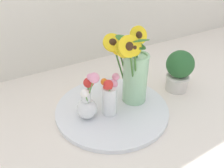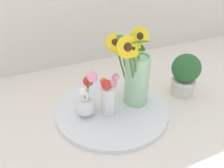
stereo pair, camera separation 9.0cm
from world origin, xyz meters
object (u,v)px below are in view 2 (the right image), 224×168
at_px(vase_bulb_right, 86,100).
at_px(potted_plant, 185,74).
at_px(mason_jar_sunflowers, 135,73).
at_px(vase_small_center, 109,95).
at_px(serving_tray, 112,108).

bearing_deg(vase_bulb_right, potted_plant, -2.43).
xyz_separation_m(mason_jar_sunflowers, vase_small_center, (-0.13, -0.03, -0.06)).
height_order(serving_tray, mason_jar_sunflowers, mason_jar_sunflowers).
distance_m(serving_tray, vase_bulb_right, 0.14).
bearing_deg(serving_tray, mason_jar_sunflowers, -1.76).
bearing_deg(potted_plant, mason_jar_sunflowers, 175.54).
relative_size(vase_small_center, vase_bulb_right, 0.85).
distance_m(mason_jar_sunflowers, vase_small_center, 0.15).
xyz_separation_m(vase_small_center, potted_plant, (0.40, 0.01, 0.00)).
relative_size(mason_jar_sunflowers, vase_small_center, 1.96).
height_order(serving_tray, vase_bulb_right, vase_bulb_right).
distance_m(vase_small_center, vase_bulb_right, 0.09).
height_order(mason_jar_sunflowers, vase_small_center, mason_jar_sunflowers).
relative_size(serving_tray, vase_bulb_right, 2.34).
relative_size(vase_small_center, potted_plant, 0.85).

